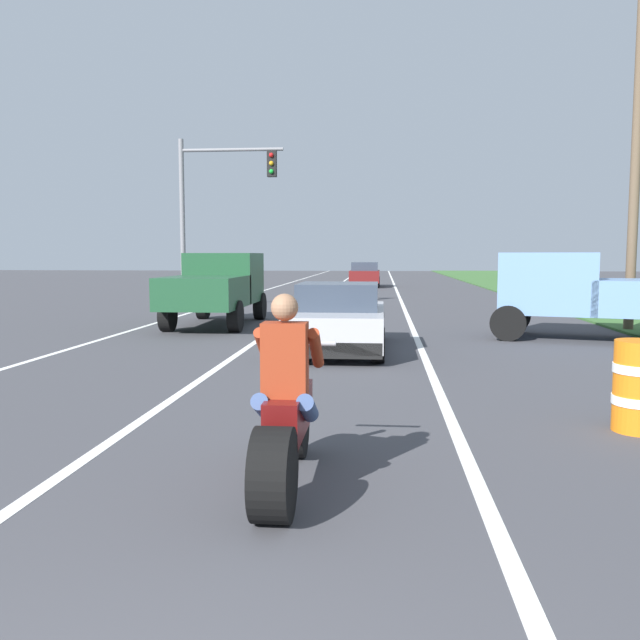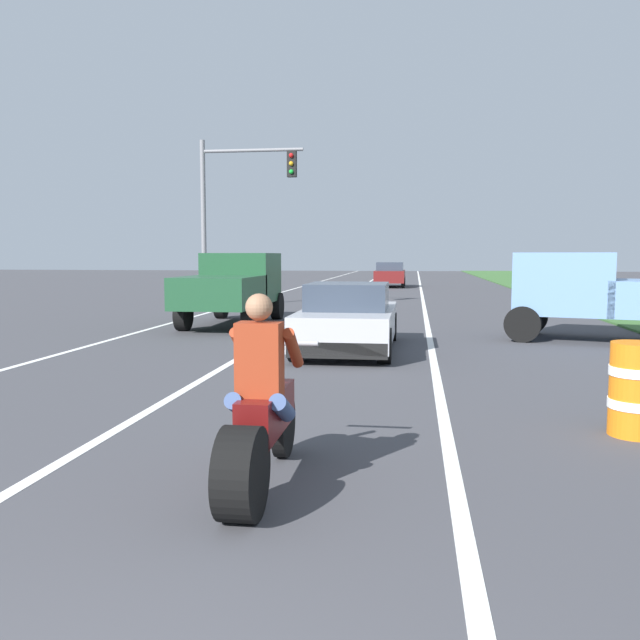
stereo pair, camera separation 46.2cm
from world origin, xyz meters
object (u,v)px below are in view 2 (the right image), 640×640
at_px(motorcycle_with_rider, 260,420).
at_px(pickup_truck_left_lane_dark_green, 233,285).
at_px(distant_car_far_ahead, 390,274).
at_px(pickup_truck_right_shoulder_light_blue, 609,292).
at_px(construction_barrel_nearest, 637,389).
at_px(sports_car_silver, 348,319).
at_px(traffic_light_mast_near, 233,198).

bearing_deg(motorcycle_with_rider, pickup_truck_left_lane_dark_green, 106.49).
xyz_separation_m(pickup_truck_left_lane_dark_green, distant_car_far_ahead, (3.48, 22.47, -0.33)).
height_order(pickup_truck_right_shoulder_light_blue, construction_barrel_nearest, pickup_truck_right_shoulder_light_blue).
bearing_deg(pickup_truck_left_lane_dark_green, sports_car_silver, -51.07).
distance_m(sports_car_silver, distant_car_far_ahead, 26.99).
bearing_deg(distant_car_far_ahead, pickup_truck_left_lane_dark_green, -98.81).
height_order(sports_car_silver, traffic_light_mast_near, traffic_light_mast_near).
bearing_deg(pickup_truck_right_shoulder_light_blue, motorcycle_with_rider, -118.05).
distance_m(pickup_truck_left_lane_dark_green, distant_car_far_ahead, 22.74).
bearing_deg(sports_car_silver, motorcycle_with_rider, -89.36).
bearing_deg(distant_car_far_ahead, sports_car_silver, -89.65).
bearing_deg(pickup_truck_right_shoulder_light_blue, pickup_truck_left_lane_dark_green, 166.20).
bearing_deg(motorcycle_with_rider, construction_barrel_nearest, 31.70).
relative_size(pickup_truck_right_shoulder_light_blue, distant_car_far_ahead, 1.29).
xyz_separation_m(traffic_light_mast_near, construction_barrel_nearest, (8.82, -15.87, -3.43)).
bearing_deg(traffic_light_mast_near, pickup_truck_right_shoulder_light_blue, -35.72).
height_order(sports_car_silver, distant_car_far_ahead, distant_car_far_ahead).
xyz_separation_m(pickup_truck_left_lane_dark_green, construction_barrel_nearest, (7.32, -10.41, -0.60)).
xyz_separation_m(pickup_truck_left_lane_dark_green, pickup_truck_right_shoulder_light_blue, (9.25, -2.27, 0.00)).
bearing_deg(sports_car_silver, traffic_light_mast_near, 117.30).
bearing_deg(sports_car_silver, pickup_truck_right_shoulder_light_blue, 21.82).
height_order(pickup_truck_left_lane_dark_green, traffic_light_mast_near, traffic_light_mast_near).
height_order(pickup_truck_left_lane_dark_green, construction_barrel_nearest, pickup_truck_left_lane_dark_green).
height_order(motorcycle_with_rider, traffic_light_mast_near, traffic_light_mast_near).
xyz_separation_m(motorcycle_with_rider, construction_barrel_nearest, (3.58, 2.21, -0.09)).
bearing_deg(pickup_truck_right_shoulder_light_blue, traffic_light_mast_near, 144.28).
relative_size(motorcycle_with_rider, distant_car_far_ahead, 0.55).
distance_m(pickup_truck_right_shoulder_light_blue, construction_barrel_nearest, 8.38).
distance_m(pickup_truck_left_lane_dark_green, pickup_truck_right_shoulder_light_blue, 9.53).
relative_size(motorcycle_with_rider, traffic_light_mast_near, 0.37).
height_order(sports_car_silver, construction_barrel_nearest, sports_car_silver).
relative_size(sports_car_silver, pickup_truck_left_lane_dark_green, 0.90).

